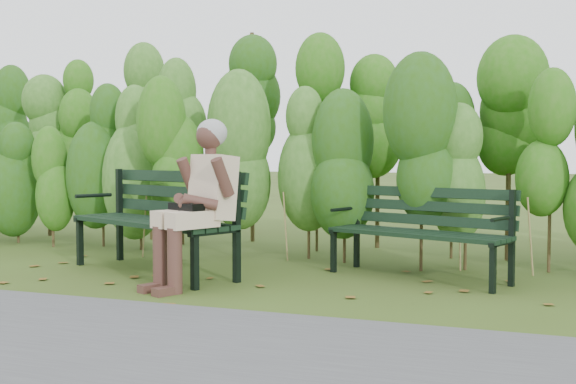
% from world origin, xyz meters
% --- Properties ---
extents(ground, '(80.00, 80.00, 0.00)m').
position_xyz_m(ground, '(0.00, 0.00, 0.00)').
color(ground, '#374617').
extents(footpath, '(60.00, 2.50, 0.01)m').
position_xyz_m(footpath, '(0.00, -2.20, 0.01)').
color(footpath, '#474749').
rests_on(footpath, ground).
extents(hedge_band, '(11.04, 1.67, 2.42)m').
position_xyz_m(hedge_band, '(0.00, 1.86, 1.26)').
color(hedge_band, '#47381E').
rests_on(hedge_band, ground).
extents(leaf_litter, '(5.75, 2.26, 0.01)m').
position_xyz_m(leaf_litter, '(0.09, 0.01, 0.00)').
color(leaf_litter, brown).
rests_on(leaf_litter, ground).
extents(bench_left, '(1.94, 1.31, 0.93)m').
position_xyz_m(bench_left, '(-1.21, 0.29, 0.55)').
color(bench_left, black).
rests_on(bench_left, ground).
extents(bench_right, '(1.65, 1.02, 0.79)m').
position_xyz_m(bench_right, '(1.08, 0.79, 0.46)').
color(bench_right, black).
rests_on(bench_right, ground).
extents(seated_woman, '(0.65, 0.85, 1.36)m').
position_xyz_m(seated_woman, '(-0.56, -0.21, 0.77)').
color(seated_woman, beige).
rests_on(seated_woman, ground).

